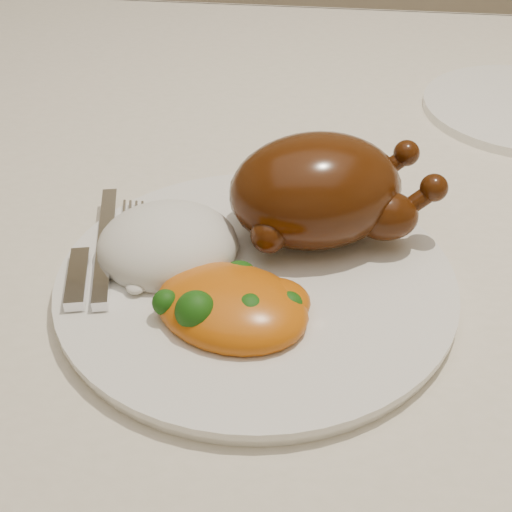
# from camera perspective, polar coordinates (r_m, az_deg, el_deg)

# --- Properties ---
(dining_table) EXTENTS (1.60, 0.90, 0.76)m
(dining_table) POSITION_cam_1_polar(r_m,az_deg,el_deg) (0.78, 2.44, 0.44)
(dining_table) COLOR brown
(dining_table) RESTS_ON floor
(tablecloth) EXTENTS (1.73, 1.03, 0.18)m
(tablecloth) POSITION_cam_1_polar(r_m,az_deg,el_deg) (0.74, 2.59, 4.98)
(tablecloth) COLOR silver
(tablecloth) RESTS_ON dining_table
(dinner_plate) EXTENTS (0.34, 0.34, 0.01)m
(dinner_plate) POSITION_cam_1_polar(r_m,az_deg,el_deg) (0.57, -0.00, -2.15)
(dinner_plate) COLOR white
(dinner_plate) RESTS_ON tablecloth
(roast_chicken) EXTENTS (0.19, 0.15, 0.09)m
(roast_chicken) POSITION_cam_1_polar(r_m,az_deg,el_deg) (0.59, 5.19, 5.28)
(roast_chicken) COLOR #471C07
(roast_chicken) RESTS_ON dinner_plate
(rice_mound) EXTENTS (0.14, 0.13, 0.06)m
(rice_mound) POSITION_cam_1_polar(r_m,az_deg,el_deg) (0.58, -7.06, 0.82)
(rice_mound) COLOR white
(rice_mound) RESTS_ON dinner_plate
(mac_and_cheese) EXTENTS (0.14, 0.12, 0.05)m
(mac_and_cheese) POSITION_cam_1_polar(r_m,az_deg,el_deg) (0.52, -1.63, -3.93)
(mac_and_cheese) COLOR orange
(mac_and_cheese) RESTS_ON dinner_plate
(cutlery) EXTENTS (0.05, 0.17, 0.01)m
(cutlery) POSITION_cam_1_polar(r_m,az_deg,el_deg) (0.58, -12.48, -0.25)
(cutlery) COLOR silver
(cutlery) RESTS_ON dinner_plate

